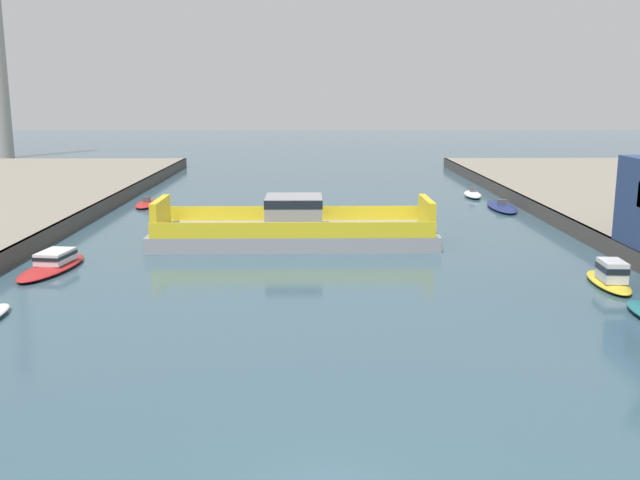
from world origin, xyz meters
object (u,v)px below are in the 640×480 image
moored_boat_near_right (610,276)px  moored_boat_upstream_b (502,207)px  moored_boat_upstream_a (147,204)px  moored_boat_mid_left (473,194)px  chain_ferry (294,229)px  moored_boat_mid_right (53,263)px

moored_boat_near_right → moored_boat_upstream_b: moored_boat_near_right is taller
moored_boat_near_right → moored_boat_upstream_a: size_ratio=1.00×
moored_boat_upstream_b → moored_boat_mid_left: bearing=97.8°
moored_boat_near_right → moored_boat_upstream_b: (1.19, 27.81, -0.39)m
moored_boat_near_right → moored_boat_upstream_b: 27.84m
chain_ferry → moored_boat_upstream_b: chain_ferry is taller
chain_ferry → moored_boat_upstream_b: (19.46, 15.71, -0.86)m
moored_boat_near_right → moored_boat_mid_left: 35.58m
moored_boat_near_right → chain_ferry: bearing=146.5°
chain_ferry → moored_boat_upstream_b: 25.02m
chain_ferry → moored_boat_upstream_a: bearing=129.8°
moored_boat_near_right → moored_boat_upstream_b: size_ratio=0.70×
chain_ferry → moored_boat_mid_right: 16.77m
moored_boat_mid_left → chain_ferry: bearing=-128.1°
moored_boat_upstream_a → moored_boat_mid_right: bearing=-89.8°
chain_ferry → moored_boat_near_right: (18.26, -12.10, -0.47)m
chain_ferry → moored_boat_mid_left: 29.84m
moored_boat_mid_right → moored_boat_upstream_b: size_ratio=0.95×
moored_boat_mid_right → moored_boat_upstream_a: moored_boat_mid_right is taller
chain_ferry → moored_boat_mid_right: size_ratio=2.70×
chain_ferry → moored_boat_upstream_b: size_ratio=2.57×
chain_ferry → moored_boat_upstream_a: size_ratio=3.68×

